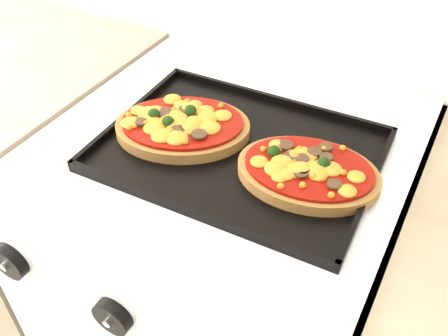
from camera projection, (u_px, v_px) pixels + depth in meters
The scene contains 7 objects.
stove at pixel (227, 300), 1.12m from camera, with size 0.60×0.60×0.91m, color silver.
control_panel at pixel (115, 301), 0.66m from camera, with size 0.60×0.02×0.09m, color silver.
knob_left at pixel (10, 261), 0.71m from camera, with size 0.06×0.06×0.02m, color black.
knob_center at pixel (113, 317), 0.64m from camera, with size 0.05×0.05×0.02m, color black.
baking_tray at pixel (239, 149), 0.79m from camera, with size 0.43×0.32×0.02m, color black.
pizza_left at pixel (183, 125), 0.81m from camera, with size 0.22×0.16×0.03m, color brown, non-canonical shape.
pizza_right at pixel (308, 171), 0.73m from camera, with size 0.21×0.15×0.03m, color brown, non-canonical shape.
Camera 1 is at (0.33, 1.12, 1.42)m, focal length 40.00 mm.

